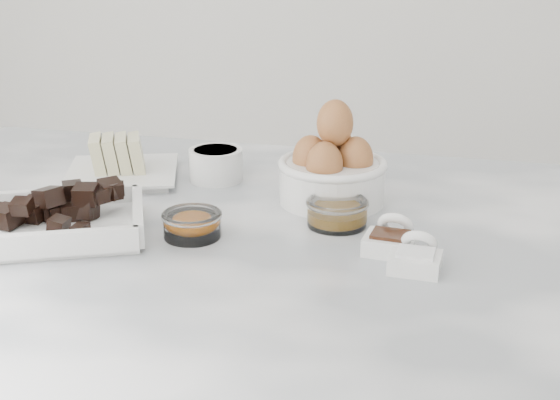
# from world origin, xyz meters

# --- Properties ---
(marble_slab) EXTENTS (1.20, 0.80, 0.04)m
(marble_slab) POSITION_xyz_m (0.00, 0.00, 0.92)
(marble_slab) COLOR white
(marble_slab) RESTS_ON cabinet
(chocolate_dish) EXTENTS (0.26, 0.24, 0.06)m
(chocolate_dish) POSITION_xyz_m (-0.24, -0.05, 0.96)
(chocolate_dish) COLOR white
(chocolate_dish) RESTS_ON marble_slab
(butter_plate) EXTENTS (0.20, 0.20, 0.06)m
(butter_plate) POSITION_xyz_m (-0.26, 0.17, 0.96)
(butter_plate) COLOR white
(butter_plate) RESTS_ON marble_slab
(sugar_ramekin) EXTENTS (0.08, 0.08, 0.05)m
(sugar_ramekin) POSITION_xyz_m (-0.12, 0.20, 0.97)
(sugar_ramekin) COLOR white
(sugar_ramekin) RESTS_ON marble_slab
(egg_bowl) EXTENTS (0.15, 0.15, 0.14)m
(egg_bowl) POSITION_xyz_m (0.06, 0.15, 0.99)
(egg_bowl) COLOR white
(egg_bowl) RESTS_ON marble_slab
(honey_bowl) EXTENTS (0.08, 0.08, 0.03)m
(honey_bowl) POSITION_xyz_m (0.09, 0.06, 0.96)
(honey_bowl) COLOR white
(honey_bowl) RESTS_ON marble_slab
(zest_bowl) EXTENTS (0.07, 0.07, 0.03)m
(zest_bowl) POSITION_xyz_m (-0.08, -0.01, 0.96)
(zest_bowl) COLOR white
(zest_bowl) RESTS_ON marble_slab
(vanilla_spoon) EXTENTS (0.06, 0.07, 0.04)m
(vanilla_spoon) POSITION_xyz_m (0.16, 0.00, 0.95)
(vanilla_spoon) COLOR white
(vanilla_spoon) RESTS_ON marble_slab
(salt_spoon) EXTENTS (0.06, 0.07, 0.04)m
(salt_spoon) POSITION_xyz_m (0.19, -0.04, 0.95)
(salt_spoon) COLOR white
(salt_spoon) RESTS_ON marble_slab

